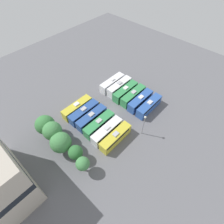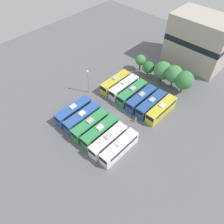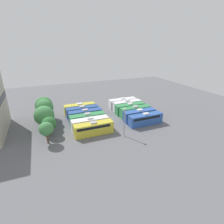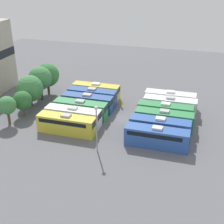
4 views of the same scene
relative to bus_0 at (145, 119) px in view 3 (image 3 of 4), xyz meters
name	(u,v)px [view 3 (image 3 of 4)]	position (x,y,z in m)	size (l,w,h in m)	color
ground_plane	(111,118)	(7.93, 7.58, -1.74)	(110.67, 110.67, 0.00)	slate
bus_0	(145,119)	(0.00, 0.00, 0.00)	(2.57, 10.15, 3.53)	#2D56A8
bus_1	(139,115)	(3.34, 0.01, 0.00)	(2.57, 10.15, 3.53)	#2D56A8
bus_2	(135,111)	(6.44, -0.23, 0.00)	(2.57, 10.15, 3.53)	#338C4C
bus_3	(130,108)	(9.56, 0.00, 0.00)	(2.57, 10.15, 3.53)	#338C4C
bus_4	(127,105)	(12.69, -0.51, 0.00)	(2.57, 10.15, 3.53)	white
bus_5	(123,103)	(15.71, -0.19, 0.00)	(2.57, 10.15, 3.53)	white
bus_6	(94,128)	(0.01, 15.50, 0.00)	(2.57, 10.15, 3.53)	gold
bus_7	(90,123)	(3.12, 15.59, 0.00)	(2.57, 10.15, 3.53)	white
bus_8	(88,119)	(6.31, 15.45, 0.00)	(2.57, 10.15, 3.53)	#338C4C
bus_9	(85,115)	(9.57, 15.30, 0.00)	(2.57, 10.15, 3.53)	#284C93
bus_10	(82,111)	(12.77, 15.44, 0.00)	(2.57, 10.15, 3.53)	#284C93
bus_11	(80,108)	(15.76, 15.62, 0.00)	(2.57, 10.15, 3.53)	gold
worker_person	(101,111)	(12.73, 9.16, -0.98)	(0.36, 0.36, 1.64)	gold
light_pole	(125,117)	(-3.84, 8.66, 3.46)	(0.60, 0.60, 7.65)	gray
tree_0	(46,129)	(-0.04, 26.79, 2.00)	(3.28, 3.28, 5.43)	brown
tree_1	(49,124)	(3.62, 25.99, 1.54)	(3.61, 3.61, 5.10)	brown
tree_2	(44,116)	(8.09, 26.86, 2.17)	(5.33, 5.33, 6.59)	brown
tree_3	(45,108)	(11.82, 26.48, 3.10)	(4.89, 4.89, 7.30)	brown
tree_4	(44,105)	(15.12, 26.57, 2.72)	(5.19, 5.19, 7.08)	brown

